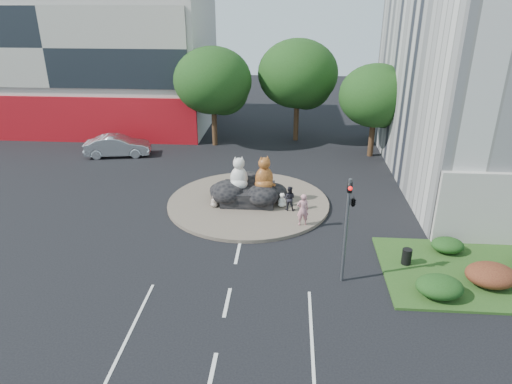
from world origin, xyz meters
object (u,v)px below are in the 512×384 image
Objects in this scene: kitten_calico at (214,200)px; pedestrian_dark at (289,198)px; cat_white at (239,172)px; cat_tabby at (264,173)px; kitten_white at (282,199)px; parked_car at (118,146)px; litter_bin at (407,256)px; pedestrian_pink at (303,210)px.

pedestrian_dark is at bearing 4.39° from kitten_calico.
kitten_calico is 4.52m from pedestrian_dark.
cat_tabby reaches higher than cat_white.
cat_white is at bearing 161.29° from kitten_white.
litter_bin is at bearing -138.10° from parked_car.
cat_tabby reaches higher than pedestrian_pink.
kitten_calico is at bearing 176.97° from kitten_white.
kitten_calico is (-2.96, -0.82, -1.53)m from cat_tabby.
litter_bin is (5.66, -5.41, -0.44)m from pedestrian_dark.
cat_white reaches higher than pedestrian_dark.
kitten_calico reaches higher than litter_bin.
parked_car is 24.60m from litter_bin.
cat_white is at bearing 37.01° from kitten_calico.
cat_tabby is at bearing 138.47° from litter_bin.
kitten_calico is at bearing -157.17° from cat_white.
litter_bin is (10.17, -5.56, -0.12)m from kitten_calico.
kitten_calico is 0.96× the size of kitten_white.
litter_bin is at bearing -22.39° from kitten_calico.
kitten_white is (2.66, -0.53, -1.47)m from cat_white.
pedestrian_pink is at bearing 119.98° from pedestrian_dark.
pedestrian_dark is (3.08, -0.99, -1.17)m from cat_white.
cat_white reaches higher than kitten_calico.
pedestrian_dark is 0.29× the size of parked_car.
litter_bin is at bearing -51.47° from kitten_white.
parked_car is (-10.78, 8.54, -1.28)m from cat_white.
pedestrian_pink is (1.18, -2.33, 0.48)m from kitten_white.
kitten_calico is at bearing 151.33° from litter_bin.
kitten_white is at bearing -74.25° from pedestrian_pink.
cat_white is at bearing 143.78° from litter_bin.
kitten_calico is 1.10× the size of litter_bin.
pedestrian_dark is at bearing -135.19° from parked_car.
pedestrian_pink is 0.36× the size of parked_car.
parked_car is 6.55× the size of litter_bin.
kitten_white is at bearing -134.68° from parked_car.
kitten_calico is 13.26m from parked_car.
pedestrian_dark is (-0.76, 1.87, -0.18)m from pedestrian_pink.
pedestrian_pink is at bearing -76.25° from cat_tabby.
parked_car reaches higher than kitten_white.
pedestrian_pink reaches higher than kitten_calico.
cat_tabby is at bearing -62.08° from pedestrian_pink.
parked_car reaches higher than kitten_calico.
pedestrian_pink is at bearing -44.60° from cat_white.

